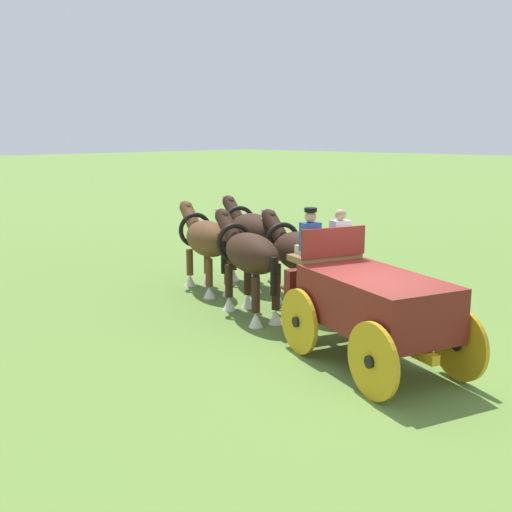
{
  "coord_description": "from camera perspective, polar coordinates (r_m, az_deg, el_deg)",
  "views": [
    {
      "loc": [
        -5.52,
        8.9,
        4.0
      ],
      "look_at": [
        4.15,
        -1.41,
        1.2
      ],
      "focal_mm": 43.32,
      "sensor_mm": 36.0,
      "label": 1
    }
  ],
  "objects": [
    {
      "name": "show_wagon",
      "position": [
        11.0,
        10.41,
        -4.05
      ],
      "size": [
        5.71,
        2.94,
        2.63
      ],
      "color": "maroon",
      "rests_on": "ground"
    },
    {
      "name": "draft_horse_lead_off",
      "position": [
        16.46,
        -0.44,
        2.12
      ],
      "size": [
        3.0,
        1.64,
        2.28
      ],
      "color": "#331E14",
      "rests_on": "ground"
    },
    {
      "name": "ground_plane",
      "position": [
        11.21,
        10.77,
        -9.91
      ],
      "size": [
        220.0,
        220.0,
        0.0
      ],
      "primitive_type": "plane",
      "color": "olive"
    },
    {
      "name": "draft_horse_lead_near",
      "position": [
        15.97,
        -4.68,
        1.52
      ],
      "size": [
        2.94,
        1.59,
        2.19
      ],
      "color": "brown",
      "rests_on": "ground"
    },
    {
      "name": "draft_horse_rear_off",
      "position": [
        14.22,
        4.06,
        0.24
      ],
      "size": [
        3.12,
        1.66,
        2.16
      ],
      "color": "#331E14",
      "rests_on": "ground"
    },
    {
      "name": "draft_horse_rear_near",
      "position": [
        13.62,
        -0.7,
        0.09
      ],
      "size": [
        2.95,
        1.58,
        2.25
      ],
      "color": "#331E14",
      "rests_on": "ground"
    }
  ]
}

